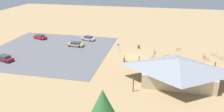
{
  "coord_description": "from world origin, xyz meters",
  "views": [
    {
      "loc": [
        -5.27,
        51.47,
        20.57
      ],
      "look_at": [
        4.87,
        3.87,
        1.2
      ],
      "focal_mm": 34.58,
      "sensor_mm": 36.0,
      "label": 1
    }
  ],
  "objects_px": {
    "bike_pavilion": "(178,69)",
    "car_red_end_stall": "(40,37)",
    "trash_bin": "(139,47)",
    "bicycle_teal_edge_north": "(154,53)",
    "pine_center": "(103,104)",
    "car_maroon_near_entry": "(5,58)",
    "bicycle_green_by_bin": "(167,57)",
    "bicycle_purple_yard_center": "(178,49)",
    "car_silver_back_corner": "(88,38)",
    "bicycle_white_near_sign": "(215,55)",
    "visitor_by_pavilion": "(124,58)",
    "bicycle_red_lone_west": "(223,58)",
    "bicycle_orange_front_row": "(206,59)",
    "car_tan_mid_lot": "(76,44)",
    "bicycle_silver_yard_front": "(153,57)",
    "lot_sign": "(118,47)",
    "bicycle_yellow_edge_south": "(204,56)"
  },
  "relations": [
    {
      "from": "trash_bin",
      "to": "bicycle_teal_edge_north",
      "type": "xyz_separation_m",
      "value": [
        -4.53,
        3.61,
        -0.05
      ]
    },
    {
      "from": "bicycle_teal_edge_north",
      "to": "bicycle_orange_front_row",
      "type": "xyz_separation_m",
      "value": [
        -12.59,
        1.69,
        -0.03
      ]
    },
    {
      "from": "pine_center",
      "to": "bicycle_teal_edge_north",
      "type": "xyz_separation_m",
      "value": [
        -5.98,
        -31.55,
        -4.07
      ]
    },
    {
      "from": "pine_center",
      "to": "bicycle_red_lone_west",
      "type": "relative_size",
      "value": 4.04
    },
    {
      "from": "lot_sign",
      "to": "car_silver_back_corner",
      "type": "xyz_separation_m",
      "value": [
        11.07,
        -7.86,
        -0.7
      ]
    },
    {
      "from": "trash_bin",
      "to": "pine_center",
      "type": "xyz_separation_m",
      "value": [
        1.45,
        35.16,
        4.02
      ]
    },
    {
      "from": "bicycle_red_lone_west",
      "to": "trash_bin",
      "type": "bearing_deg",
      "value": -11.02
    },
    {
      "from": "trash_bin",
      "to": "car_silver_back_corner",
      "type": "xyz_separation_m",
      "value": [
        16.24,
        -4.16,
        0.26
      ]
    },
    {
      "from": "car_tan_mid_lot",
      "to": "visitor_by_pavilion",
      "type": "height_order",
      "value": "visitor_by_pavilion"
    },
    {
      "from": "bike_pavilion",
      "to": "bicycle_red_lone_west",
      "type": "relative_size",
      "value": 9.95
    },
    {
      "from": "trash_bin",
      "to": "bicycle_red_lone_west",
      "type": "relative_size",
      "value": 0.54
    },
    {
      "from": "trash_bin",
      "to": "bicycle_silver_yard_front",
      "type": "xyz_separation_m",
      "value": [
        -4.2,
        7.12,
        -0.07
      ]
    },
    {
      "from": "trash_bin",
      "to": "bicycle_orange_front_row",
      "type": "distance_m",
      "value": 17.92
    },
    {
      "from": "car_silver_back_corner",
      "to": "car_maroon_near_entry",
      "type": "distance_m",
      "value": 24.94
    },
    {
      "from": "lot_sign",
      "to": "bicycle_orange_front_row",
      "type": "relative_size",
      "value": 1.71
    },
    {
      "from": "bicycle_red_lone_west",
      "to": "visitor_by_pavilion",
      "type": "bearing_deg",
      "value": 14.97
    },
    {
      "from": "trash_bin",
      "to": "bicycle_purple_yard_center",
      "type": "relative_size",
      "value": 0.64
    },
    {
      "from": "bicycle_silver_yard_front",
      "to": "bicycle_teal_edge_north",
      "type": "bearing_deg",
      "value": -95.35
    },
    {
      "from": "bicycle_green_by_bin",
      "to": "bicycle_orange_front_row",
      "type": "relative_size",
      "value": 1.24
    },
    {
      "from": "bicycle_green_by_bin",
      "to": "bicycle_teal_edge_north",
      "type": "bearing_deg",
      "value": -37.49
    },
    {
      "from": "pine_center",
      "to": "bicycle_purple_yard_center",
      "type": "distance_m",
      "value": 37.84
    },
    {
      "from": "bicycle_white_near_sign",
      "to": "car_maroon_near_entry",
      "type": "height_order",
      "value": "car_maroon_near_entry"
    },
    {
      "from": "car_red_end_stall",
      "to": "car_maroon_near_entry",
      "type": "bearing_deg",
      "value": 92.66
    },
    {
      "from": "bicycle_teal_edge_north",
      "to": "car_silver_back_corner",
      "type": "xyz_separation_m",
      "value": [
        20.77,
        -7.77,
        0.32
      ]
    },
    {
      "from": "bicycle_silver_yard_front",
      "to": "bicycle_white_near_sign",
      "type": "height_order",
      "value": "bicycle_silver_yard_front"
    },
    {
      "from": "bicycle_green_by_bin",
      "to": "car_maroon_near_entry",
      "type": "height_order",
      "value": "car_maroon_near_entry"
    },
    {
      "from": "bike_pavilion",
      "to": "bicycle_red_lone_west",
      "type": "bearing_deg",
      "value": -129.87
    },
    {
      "from": "pine_center",
      "to": "bicycle_teal_edge_north",
      "type": "distance_m",
      "value": 32.37
    },
    {
      "from": "bike_pavilion",
      "to": "bicycle_silver_yard_front",
      "type": "distance_m",
      "value": 12.58
    },
    {
      "from": "bike_pavilion",
      "to": "car_red_end_stall",
      "type": "xyz_separation_m",
      "value": [
        41.06,
        -20.75,
        -2.14
      ]
    },
    {
      "from": "pine_center",
      "to": "bicycle_teal_edge_north",
      "type": "bearing_deg",
      "value": -100.74
    },
    {
      "from": "car_red_end_stall",
      "to": "car_tan_mid_lot",
      "type": "bearing_deg",
      "value": 161.43
    },
    {
      "from": "bicycle_silver_yard_front",
      "to": "car_maroon_near_entry",
      "type": "xyz_separation_m",
      "value": [
        35.17,
        8.85,
        0.38
      ]
    },
    {
      "from": "bike_pavilion",
      "to": "pine_center",
      "type": "relative_size",
      "value": 2.46
    },
    {
      "from": "car_silver_back_corner",
      "to": "bicycle_white_near_sign",
      "type": "bearing_deg",
      "value": 170.3
    },
    {
      "from": "lot_sign",
      "to": "bicycle_purple_yard_center",
      "type": "xyz_separation_m",
      "value": [
        -16.09,
        -4.06,
        -1.06
      ]
    },
    {
      "from": "bicycle_purple_yard_center",
      "to": "car_tan_mid_lot",
      "type": "height_order",
      "value": "car_tan_mid_lot"
    },
    {
      "from": "bicycle_orange_front_row",
      "to": "car_red_end_stall",
      "type": "bearing_deg",
      "value": -8.91
    },
    {
      "from": "bicycle_yellow_edge_south",
      "to": "bicycle_teal_edge_north",
      "type": "height_order",
      "value": "bicycle_teal_edge_north"
    },
    {
      "from": "bicycle_red_lone_west",
      "to": "bicycle_orange_front_row",
      "type": "relative_size",
      "value": 1.29
    },
    {
      "from": "bicycle_purple_yard_center",
      "to": "bicycle_red_lone_west",
      "type": "height_order",
      "value": "bicycle_red_lone_west"
    },
    {
      "from": "pine_center",
      "to": "car_tan_mid_lot",
      "type": "xyz_separation_m",
      "value": [
        16.55,
        -32.89,
        -3.75
      ]
    },
    {
      "from": "bicycle_red_lone_west",
      "to": "car_red_end_stall",
      "type": "distance_m",
      "value": 53.37
    },
    {
      "from": "pine_center",
      "to": "bicycle_green_by_bin",
      "type": "xyz_separation_m",
      "value": [
        -9.05,
        -29.2,
        -4.07
      ]
    },
    {
      "from": "bicycle_purple_yard_center",
      "to": "lot_sign",
      "type": "bearing_deg",
      "value": 14.18
    },
    {
      "from": "visitor_by_pavilion",
      "to": "bicycle_green_by_bin",
      "type": "bearing_deg",
      "value": -156.07
    },
    {
      "from": "bicycle_red_lone_west",
      "to": "car_red_end_stall",
      "type": "height_order",
      "value": "car_red_end_stall"
    },
    {
      "from": "bicycle_white_near_sign",
      "to": "visitor_by_pavilion",
      "type": "bearing_deg",
      "value": 20.87
    },
    {
      "from": "bicycle_red_lone_west",
      "to": "car_silver_back_corner",
      "type": "relative_size",
      "value": 0.35
    },
    {
      "from": "trash_bin",
      "to": "car_maroon_near_entry",
      "type": "height_order",
      "value": "car_maroon_near_entry"
    }
  ]
}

